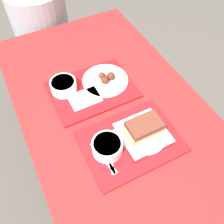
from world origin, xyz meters
name	(u,v)px	position (x,y,z in m)	size (l,w,h in m)	color
ground_plane	(115,178)	(0.00, 0.00, 0.00)	(12.00, 12.00, 0.00)	#4C4742
picnic_table	(116,125)	(0.00, 0.00, 0.68)	(0.85, 1.60, 0.78)	maroon
picnic_bench_far	(58,54)	(0.00, 1.02, 0.38)	(0.80, 0.28, 0.45)	maroon
tray_near	(131,141)	(-0.02, -0.17, 0.79)	(0.41, 0.31, 0.01)	#B21419
tray_far	(92,90)	(-0.04, 0.18, 0.79)	(0.41, 0.31, 0.01)	#B21419
bowl_coleslaw_near	(107,146)	(-0.13, -0.16, 0.82)	(0.13, 0.13, 0.06)	white
brisket_sandwich_plate	(144,130)	(0.05, -0.16, 0.82)	(0.21, 0.21, 0.08)	white
plastic_fork_near	(104,158)	(-0.16, -0.19, 0.79)	(0.05, 0.17, 0.00)	white
plastic_knife_near	(108,156)	(-0.14, -0.19, 0.79)	(0.05, 0.17, 0.00)	white
condiment_packet	(118,130)	(-0.04, -0.10, 0.79)	(0.04, 0.03, 0.01)	teal
bowl_coleslaw_far	(63,85)	(-0.17, 0.24, 0.82)	(0.13, 0.13, 0.06)	white
wings_plate_far	(106,79)	(0.04, 0.20, 0.80)	(0.23, 0.23, 0.05)	white
napkin_far	(85,98)	(-0.10, 0.14, 0.80)	(0.15, 0.10, 0.01)	white
person_seated_across	(40,20)	(-0.08, 1.02, 0.71)	(0.39, 0.39, 0.65)	#9E9EA3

